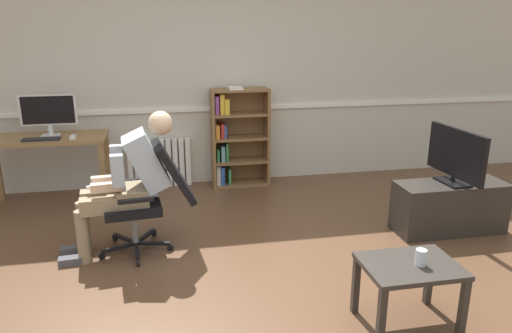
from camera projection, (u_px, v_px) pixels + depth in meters
The scene contains 14 objects.
ground_plane at pixel (258, 290), 3.54m from camera, with size 18.00×18.00×0.00m, color brown.
back_wall at pixel (214, 72), 5.64m from camera, with size 12.00×0.13×2.70m.
computer_desk at pixel (46, 148), 5.03m from camera, with size 1.25×0.58×0.76m.
imac_monitor at pixel (48, 112), 5.00m from camera, with size 0.57×0.14×0.44m.
keyboard at pixel (41, 139), 4.86m from camera, with size 0.37×0.12×0.02m, color black.
computer_mouse at pixel (73, 137), 4.93m from camera, with size 0.06×0.10×0.03m, color white.
bookshelf at pixel (236, 137), 5.70m from camera, with size 0.69×0.29×1.20m.
radiator at pixel (159, 163), 5.71m from camera, with size 0.74×0.08×0.58m.
office_chair at pixel (152, 193), 4.05m from camera, with size 0.85×0.62×0.95m.
person_seated at pixel (127, 180), 3.96m from camera, with size 1.01×0.41×1.22m.
tv_stand at pixel (449, 207), 4.48m from camera, with size 1.03×0.38×0.48m.
tv_screen at pixel (456, 155), 4.34m from camera, with size 0.22×0.77×0.51m.
coffee_table at pixel (409, 274), 3.03m from camera, with size 0.61×0.45×0.44m.
drinking_glass at pixel (421, 257), 2.98m from camera, with size 0.07×0.07×0.11m, color silver.
Camera 1 is at (-0.62, -3.06, 1.91)m, focal length 33.28 mm.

